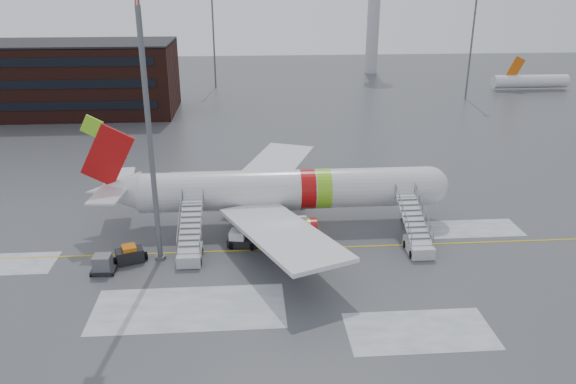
{
  "coord_description": "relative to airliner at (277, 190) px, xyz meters",
  "views": [
    {
      "loc": [
        -1.42,
        -45.65,
        22.7
      ],
      "look_at": [
        2.21,
        2.76,
        4.0
      ],
      "focal_mm": 35.0,
      "sensor_mm": 36.0,
      "label": 1
    }
  ],
  "objects": [
    {
      "name": "ground",
      "position": [
        -1.26,
        -4.76,
        -3.42
      ],
      "size": [
        260.0,
        260.0,
        0.0
      ],
      "primitive_type": "plane",
      "color": "#494C4F",
      "rests_on": "ground"
    },
    {
      "name": "airliner",
      "position": [
        0.0,
        0.0,
        0.0
      ],
      "size": [
        35.03,
        32.97,
        11.18
      ],
      "color": "silver",
      "rests_on": "ground"
    },
    {
      "name": "airstair_aft",
      "position": [
        -7.83,
        -6.54,
        -2.35
      ],
      "size": [
        2.05,
        7.7,
        3.48
      ],
      "color": "#B2B4BA",
      "rests_on": "ground"
    },
    {
      "name": "uld_container",
      "position": [
        -14.72,
        -8.9,
        -2.68
      ],
      "size": [
        1.94,
        1.48,
        1.57
      ],
      "color": "black",
      "rests_on": "ground"
    },
    {
      "name": "light_mast_far_ne",
      "position": [
        40.74,
        57.24,
        10.42
      ],
      "size": [
        1.2,
        1.2,
        24.25
      ],
      "color": "#595B60",
      "rests_on": "ground"
    },
    {
      "name": "distant_aircraft",
      "position": [
        61.24,
        59.24,
        -3.42
      ],
      "size": [
        35.0,
        18.0,
        8.0
      ],
      "primitive_type": null,
      "color": "#D8590C",
      "rests_on": "ground"
    },
    {
      "name": "airstair_fwd",
      "position": [
        12.05,
        -6.54,
        -2.35
      ],
      "size": [
        2.05,
        7.7,
        3.48
      ],
      "color": "silver",
      "rests_on": "ground"
    },
    {
      "name": "light_mast_far_n",
      "position": [
        -9.26,
        73.24,
        10.42
      ],
      "size": [
        1.2,
        1.2,
        24.25
      ],
      "color": "#595B60",
      "rests_on": "ground"
    },
    {
      "name": "pushback_tug",
      "position": [
        -3.49,
        -4.86,
        -2.74
      ],
      "size": [
        2.9,
        2.41,
        1.52
      ],
      "color": "black",
      "rests_on": "ground"
    },
    {
      "name": "baggage_tractor",
      "position": [
        -12.89,
        -7.15,
        -2.78
      ],
      "size": [
        3.05,
        2.01,
        1.5
      ],
      "color": "black",
      "rests_on": "ground"
    },
    {
      "name": "light_mast_near",
      "position": [
        -10.4,
        -6.76,
        10.1
      ],
      "size": [
        1.2,
        1.2,
        26.18
      ],
      "color": "#595B60",
      "rests_on": "ground"
    }
  ]
}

